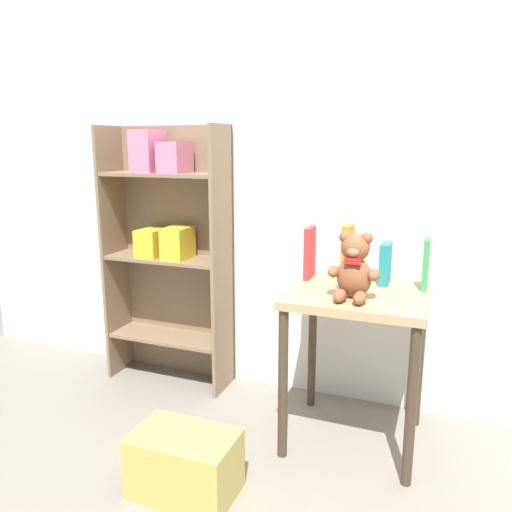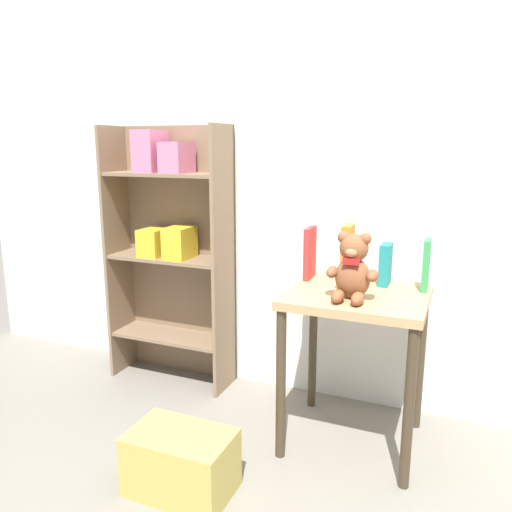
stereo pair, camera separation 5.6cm
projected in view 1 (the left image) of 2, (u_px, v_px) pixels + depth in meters
name	position (u px, v px, depth m)	size (l,w,h in m)	color
wall_back	(366.00, 150.00, 2.32)	(4.80, 0.06, 2.50)	silver
bookshelf_side	(169.00, 240.00, 2.65)	(0.67, 0.25, 1.38)	#7F664C
display_table	(357.00, 318.00, 2.09)	(0.56, 0.52, 0.68)	tan
teddy_bear	(354.00, 268.00, 1.95)	(0.20, 0.18, 0.27)	brown
book_standing_red	(310.00, 253.00, 2.26)	(0.03, 0.13, 0.23)	red
book_standing_orange	(347.00, 253.00, 2.21)	(0.04, 0.13, 0.25)	orange
book_standing_teal	(385.00, 264.00, 2.16)	(0.04, 0.11, 0.18)	teal
book_standing_green	(426.00, 264.00, 2.08)	(0.02, 0.11, 0.22)	#33934C
storage_bin	(185.00, 463.00, 1.85)	(0.38, 0.25, 0.24)	tan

